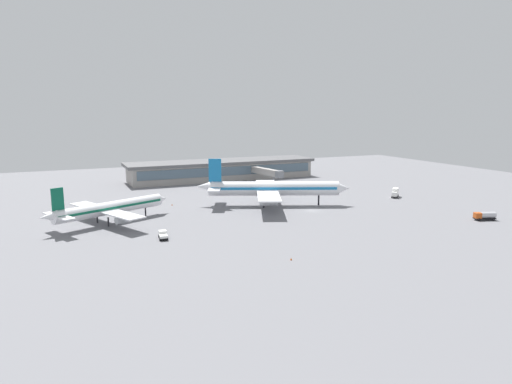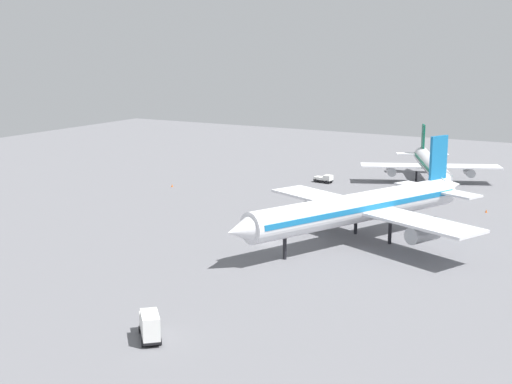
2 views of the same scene
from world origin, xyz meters
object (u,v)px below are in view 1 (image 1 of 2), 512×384
Objects in this scene: catering_truck at (395,193)px; safety_cone_near_gate at (172,205)px; airplane_taxiing at (109,208)px; safety_cone_mid_apron at (291,259)px; airplane_at_gate at (272,188)px; fuel_truck at (485,216)px; pushback_tractor at (163,235)px.

catering_truck is 8.99× the size of safety_cone_near_gate.
safety_cone_mid_apron is at bearing -81.97° from airplane_taxiing.
airplane_taxiing reaches higher than safety_cone_mid_apron.
airplane_at_gate is 34.94m from safety_cone_near_gate.
safety_cone_near_gate is at bearing 179.44° from airplane_at_gate.
airplane_taxiing is 63.36× the size of safety_cone_mid_apron.
safety_cone_mid_apron is at bearing -88.88° from airplane_at_gate.
airplane_taxiing is at bearing -1.70° from fuel_truck.
airplane_at_gate is 51.08m from pushback_tractor.
safety_cone_near_gate and safety_cone_mid_apron have the same top height.
pushback_tractor is (92.78, 20.59, -0.73)m from catering_truck.
safety_cone_near_gate is (80.21, -59.16, -1.09)m from fuel_truck.
safety_cone_mid_apron is at bearing 98.20° from safety_cone_near_gate.
fuel_truck is 1.43× the size of pushback_tractor.
pushback_tractor is (-10.51, 22.29, -3.50)m from airplane_taxiing.
airplane_taxiing is at bearing -43.86° from catering_truck.
safety_cone_mid_apron is (70.96, 48.83, -1.40)m from catering_truck.
fuel_truck is at bearing 143.59° from safety_cone_near_gate.
catering_truck reaches higher than safety_cone_near_gate.
catering_truck is at bearing -70.21° from pushback_tractor.
safety_cone_mid_apron is (-21.83, 28.24, -0.67)m from pushback_tractor.
safety_cone_near_gate is (80.77, -19.29, -1.40)m from catering_truck.
catering_truck is 0.82× the size of fuel_truck.
fuel_truck is (-48.59, 45.38, -4.49)m from airplane_at_gate.
airplane_at_gate is 49.63m from catering_truck.
fuel_truck is 10.95× the size of safety_cone_mid_apron.
safety_cone_mid_apron is at bearing -135.03° from pushback_tractor.
safety_cone_mid_apron is (21.81, 54.34, -5.58)m from airplane_at_gate.
pushback_tractor is 7.68× the size of safety_cone_mid_apron.
safety_cone_near_gate is at bearing -81.80° from safety_cone_mid_apron.
airplane_at_gate is at bearing -20.57° from airplane_taxiing.
safety_cone_near_gate is at bearing -56.34° from catering_truck.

